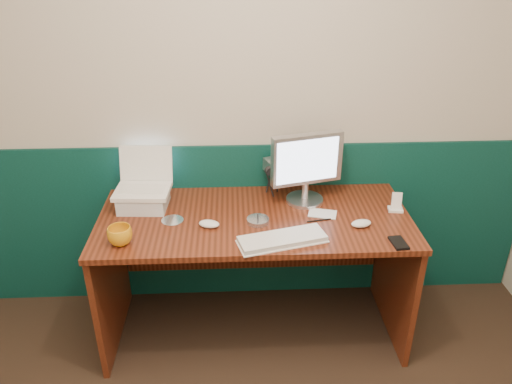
{
  "coord_description": "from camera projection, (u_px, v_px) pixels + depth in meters",
  "views": [
    {
      "loc": [
        0.0,
        -0.83,
        2.03
      ],
      "look_at": [
        0.1,
        1.23,
        0.97
      ],
      "focal_mm": 35.0,
      "sensor_mm": 36.0,
      "label": 1
    }
  ],
  "objects": [
    {
      "name": "music_player",
      "position": [
        397.0,
        201.0,
        2.59
      ],
      "size": [
        0.05,
        0.03,
        0.09
      ],
      "primitive_type": "cube",
      "rotation": [
        -0.17,
        0.0,
        -0.14
      ],
      "color": "white",
      "rests_on": "dock"
    },
    {
      "name": "wainscot",
      "position": [
        235.0,
        224.0,
        2.98
      ],
      "size": [
        3.48,
        0.02,
        1.0
      ],
      "primitive_type": "cube",
      "color": "#072E26",
      "rests_on": "ground"
    },
    {
      "name": "mug",
      "position": [
        120.0,
        236.0,
        2.31
      ],
      "size": [
        0.14,
        0.14,
        0.09
      ],
      "primitive_type": "imported",
      "rotation": [
        0.0,
        0.0,
        -0.26
      ],
      "color": "orange",
      "rests_on": "desk"
    },
    {
      "name": "mouse_left",
      "position": [
        209.0,
        224.0,
        2.46
      ],
      "size": [
        0.12,
        0.09,
        0.03
      ],
      "primitive_type": "ellipsoid",
      "rotation": [
        0.0,
        0.0,
        -0.25
      ],
      "color": "white",
      "rests_on": "desk"
    },
    {
      "name": "monitor",
      "position": [
        306.0,
        169.0,
        2.62
      ],
      "size": [
        0.4,
        0.2,
        0.38
      ],
      "primitive_type": null,
      "rotation": [
        0.0,
        0.0,
        0.26
      ],
      "color": "#BCBCC1",
      "rests_on": "desk"
    },
    {
      "name": "laptop_riser",
      "position": [
        144.0,
        200.0,
        2.63
      ],
      "size": [
        0.26,
        0.22,
        0.08
      ],
      "primitive_type": "cube",
      "rotation": [
        0.0,
        0.0,
        -0.07
      ],
      "color": "silver",
      "rests_on": "desk"
    },
    {
      "name": "pen",
      "position": [
        319.0,
        220.0,
        2.52
      ],
      "size": [
        0.13,
        0.03,
        0.01
      ],
      "primitive_type": "cylinder",
      "rotation": [
        0.0,
        1.57,
        0.19
      ],
      "color": "black",
      "rests_on": "desk"
    },
    {
      "name": "back_wall",
      "position": [
        232.0,
        101.0,
        2.65
      ],
      "size": [
        3.5,
        0.04,
        2.5
      ],
      "primitive_type": "cube",
      "color": "#BFB3A1",
      "rests_on": "ground"
    },
    {
      "name": "pda",
      "position": [
        399.0,
        243.0,
        2.33
      ],
      "size": [
        0.08,
        0.12,
        0.01
      ],
      "primitive_type": "cube",
      "rotation": [
        0.0,
        0.0,
        0.11
      ],
      "color": "black",
      "rests_on": "desk"
    },
    {
      "name": "keyboard",
      "position": [
        282.0,
        240.0,
        2.34
      ],
      "size": [
        0.43,
        0.24,
        0.02
      ],
      "primitive_type": "cube",
      "rotation": [
        0.0,
        0.0,
        0.26
      ],
      "color": "silver",
      "rests_on": "desk"
    },
    {
      "name": "desk",
      "position": [
        255.0,
        276.0,
        2.73
      ],
      "size": [
        1.6,
        0.7,
        0.75
      ],
      "primitive_type": "cube",
      "color": "#3D170B",
      "rests_on": "ground"
    },
    {
      "name": "papers",
      "position": [
        322.0,
        214.0,
        2.58
      ],
      "size": [
        0.16,
        0.13,
        0.0
      ],
      "primitive_type": "cube",
      "rotation": [
        0.0,
        0.0,
        -0.27
      ],
      "color": "silver",
      "rests_on": "desk"
    },
    {
      "name": "dock",
      "position": [
        395.0,
        209.0,
        2.61
      ],
      "size": [
        0.08,
        0.07,
        0.01
      ],
      "primitive_type": "cube",
      "rotation": [
        0.0,
        0.0,
        -0.14
      ],
      "color": "white",
      "rests_on": "desk"
    },
    {
      "name": "cd_loose_a",
      "position": [
        172.0,
        220.0,
        2.52
      ],
      "size": [
        0.11,
        0.11,
        0.0
      ],
      "primitive_type": "cylinder",
      "color": "silver",
      "rests_on": "desk"
    },
    {
      "name": "camcorder",
      "position": [
        273.0,
        178.0,
        2.74
      ],
      "size": [
        0.12,
        0.15,
        0.19
      ],
      "primitive_type": null,
      "rotation": [
        0.0,
        0.0,
        0.36
      ],
      "color": "#A9A9AD",
      "rests_on": "desk"
    },
    {
      "name": "mouse_right",
      "position": [
        361.0,
        223.0,
        2.46
      ],
      "size": [
        0.11,
        0.08,
        0.03
      ],
      "primitive_type": "ellipsoid",
      "rotation": [
        0.0,
        0.0,
        0.22
      ],
      "color": "silver",
      "rests_on": "desk"
    },
    {
      "name": "laptop",
      "position": [
        140.0,
        173.0,
        2.55
      ],
      "size": [
        0.29,
        0.23,
        0.23
      ],
      "primitive_type": null,
      "rotation": [
        0.0,
        0.0,
        -0.07
      ],
      "color": "white",
      "rests_on": "laptop_riser"
    },
    {
      "name": "cd_spindle",
      "position": [
        258.0,
        221.0,
        2.5
      ],
      "size": [
        0.11,
        0.11,
        0.02
      ],
      "primitive_type": "cylinder",
      "color": "#ADB1BD",
      "rests_on": "desk"
    }
  ]
}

